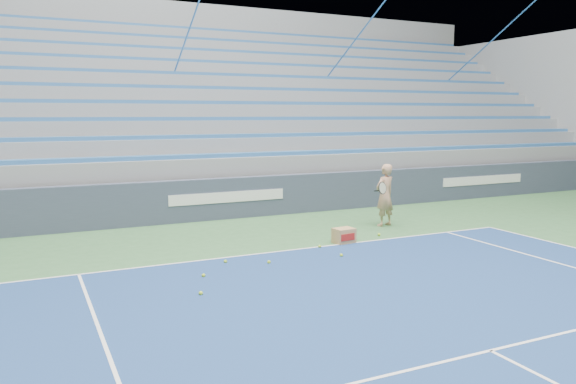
# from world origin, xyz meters

# --- Properties ---
(sponsor_barrier) EXTENTS (30.00, 0.32, 1.10)m
(sponsor_barrier) POSITION_xyz_m (0.00, 15.88, 0.55)
(sponsor_barrier) COLOR #363F53
(sponsor_barrier) RESTS_ON ground
(bleachers) EXTENTS (31.00, 9.15, 7.30)m
(bleachers) POSITION_xyz_m (0.00, 21.60, 2.36)
(bleachers) COLOR gray
(bleachers) RESTS_ON ground
(tennis_player) EXTENTS (0.93, 0.87, 1.56)m
(tennis_player) POSITION_xyz_m (3.25, 13.21, 0.79)
(tennis_player) COLOR tan
(tennis_player) RESTS_ON ground
(ball_box) EXTENTS (0.47, 0.38, 0.33)m
(ball_box) POSITION_xyz_m (1.35, 12.01, 0.17)
(ball_box) COLOR tan
(ball_box) RESTS_ON ground
(tennis_ball_0) EXTENTS (0.07, 0.07, 0.07)m
(tennis_ball_0) POSITION_xyz_m (0.69, 11.00, 0.03)
(tennis_ball_0) COLOR #AFD62B
(tennis_ball_0) RESTS_ON ground
(tennis_ball_1) EXTENTS (0.07, 0.07, 0.07)m
(tennis_ball_1) POSITION_xyz_m (2.46, 12.28, 0.03)
(tennis_ball_1) COLOR #AFD62B
(tennis_ball_1) RESTS_ON ground
(tennis_ball_2) EXTENTS (0.07, 0.07, 0.07)m
(tennis_ball_2) POSITION_xyz_m (-0.81, 11.14, 0.03)
(tennis_ball_2) COLOR #AFD62B
(tennis_ball_2) RESTS_ON ground
(tennis_ball_3) EXTENTS (0.07, 0.07, 0.07)m
(tennis_ball_3) POSITION_xyz_m (-1.53, 11.53, 0.03)
(tennis_ball_3) COLOR #AFD62B
(tennis_ball_3) RESTS_ON ground
(tennis_ball_4) EXTENTS (0.07, 0.07, 0.07)m
(tennis_ball_4) POSITION_xyz_m (-2.50, 9.89, 0.03)
(tennis_ball_4) COLOR #AFD62B
(tennis_ball_4) RESTS_ON ground
(tennis_ball_5) EXTENTS (0.07, 0.07, 0.07)m
(tennis_ball_5) POSITION_xyz_m (0.66, 11.83, 0.03)
(tennis_ball_5) COLOR #AFD62B
(tennis_ball_5) RESTS_ON ground
(tennis_ball_6) EXTENTS (0.07, 0.07, 0.07)m
(tennis_ball_6) POSITION_xyz_m (-2.18, 10.82, 0.03)
(tennis_ball_6) COLOR #AFD62B
(tennis_ball_6) RESTS_ON ground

